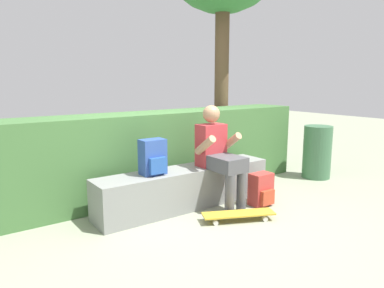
# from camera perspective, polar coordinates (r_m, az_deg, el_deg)

# --- Properties ---
(ground_plane) EXTENTS (24.00, 24.00, 0.00)m
(ground_plane) POSITION_cam_1_polar(r_m,az_deg,el_deg) (4.23, 1.66, -11.08)
(ground_plane) COLOR gray
(bench_main) EXTENTS (2.30, 0.44, 0.48)m
(bench_main) POSITION_cam_1_polar(r_m,az_deg,el_deg) (4.40, -0.93, -6.91)
(bench_main) COLOR gray
(bench_main) RESTS_ON ground
(person_skater) EXTENTS (0.49, 0.62, 1.23)m
(person_skater) POSITION_cam_1_polar(r_m,az_deg,el_deg) (4.32, 4.25, -1.33)
(person_skater) COLOR #B73338
(person_skater) RESTS_ON ground
(skateboard_near_person) EXTENTS (0.81, 0.52, 0.09)m
(skateboard_near_person) POSITION_cam_1_polar(r_m,az_deg,el_deg) (4.05, 7.42, -11.00)
(skateboard_near_person) COLOR gold
(skateboard_near_person) RESTS_ON ground
(backpack_on_bench) EXTENTS (0.28, 0.23, 0.40)m
(backpack_on_bench) POSITION_cam_1_polar(r_m,az_deg,el_deg) (4.04, -6.21, -2.15)
(backpack_on_bench) COLOR #2D4C99
(backpack_on_bench) RESTS_ON bench_main
(backpack_on_ground) EXTENTS (0.28, 0.23, 0.40)m
(backpack_on_ground) POSITION_cam_1_polar(r_m,az_deg,el_deg) (4.54, 10.97, -7.14)
(backpack_on_ground) COLOR #B23833
(backpack_on_ground) RESTS_ON ground
(hedge_row) EXTENTS (4.78, 0.63, 1.11)m
(hedge_row) POSITION_cam_1_polar(r_m,az_deg,el_deg) (4.85, -6.39, -1.53)
(hedge_row) COLOR #416D38
(hedge_row) RESTS_ON ground
(trash_bin) EXTENTS (0.43, 0.43, 0.82)m
(trash_bin) POSITION_cam_1_polar(r_m,az_deg,el_deg) (5.97, 19.27, -1.19)
(trash_bin) COLOR #3D6B47
(trash_bin) RESTS_ON ground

